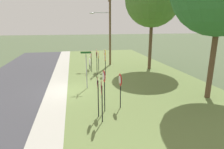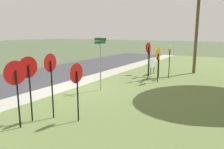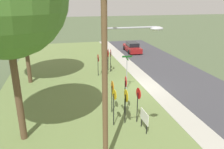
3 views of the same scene
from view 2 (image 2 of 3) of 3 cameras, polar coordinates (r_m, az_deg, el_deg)
ground_plane at (r=13.28m, az=-9.21°, el=-3.58°), size 160.00×160.00×0.00m
road_asphalt at (r=16.71m, az=-21.97°, el=-1.24°), size 44.00×6.40×0.01m
sidewalk_strip at (r=13.79m, az=-11.77°, el=-3.00°), size 44.00×1.60×0.06m
grass_median at (r=10.61m, az=16.79°, el=-7.52°), size 44.00×12.00×0.04m
stop_sign_near_left at (r=16.19m, az=12.13°, el=4.93°), size 0.79×0.09×2.25m
stop_sign_near_right at (r=16.48m, az=9.65°, el=5.18°), size 0.69×0.10×2.29m
stop_sign_far_left at (r=14.56m, az=11.89°, el=4.30°), size 0.79×0.09×2.25m
stop_sign_far_center at (r=15.11m, az=9.44°, el=5.57°), size 0.69×0.12×2.60m
stop_sign_far_right at (r=16.03m, az=14.76°, el=4.93°), size 0.62×0.12×2.35m
yield_sign_near_left at (r=7.99m, az=-9.28°, el=-1.06°), size 0.74×0.10×2.17m
yield_sign_near_right at (r=7.95m, az=-23.86°, el=-0.91°), size 0.82×0.13×2.35m
yield_sign_far_left at (r=8.39m, az=-21.01°, el=0.28°), size 0.77×0.12×2.42m
yield_sign_far_right at (r=8.45m, az=-15.76°, el=0.99°), size 0.69×0.12×2.49m
street_name_post at (r=12.22m, az=-3.06°, el=3.91°), size 0.96×0.81×2.96m
utility_pole at (r=18.86m, az=21.00°, el=14.66°), size 2.10×2.55×8.73m
notice_board at (r=17.51m, az=10.56°, el=2.79°), size 1.10×0.08×1.25m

